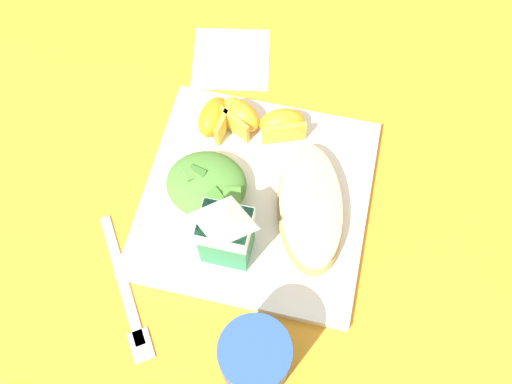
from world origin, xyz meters
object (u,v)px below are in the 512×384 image
orange_wedge_rear (215,118)px  milk_carton (226,232)px  drinking_blue_cup (255,359)px  white_plate (256,198)px  green_salad_pile (206,184)px  paper_napkin (231,58)px  cheesy_pizza_bread (310,208)px  orange_wedge_front (282,124)px  metal_fork (127,297)px  orange_wedge_middle (239,116)px

orange_wedge_rear → milk_carton: bearing=109.5°
orange_wedge_rear → drinking_blue_cup: 0.31m
white_plate → orange_wedge_rear: bearing=-49.5°
green_salad_pile → paper_napkin: green_salad_pile is taller
cheesy_pizza_bread → green_salad_pile: (0.13, -0.00, 0.00)m
white_plate → paper_napkin: bearing=-68.0°
cheesy_pizza_bread → drinking_blue_cup: drinking_blue_cup is taller
cheesy_pizza_bread → orange_wedge_front: bearing=-62.2°
white_plate → paper_napkin: (0.09, -0.21, -0.01)m
green_salad_pile → orange_wedge_rear: bearing=-81.5°
cheesy_pizza_bread → orange_wedge_rear: bearing=-34.2°
metal_fork → drinking_blue_cup: 0.18m
milk_carton → metal_fork: size_ratio=0.66×
cheesy_pizza_bread → paper_napkin: bearing=-55.1°
white_plate → metal_fork: white_plate is taller
milk_carton → paper_napkin: milk_carton is taller
green_salad_pile → white_plate: bearing=-172.7°
orange_wedge_front → orange_wedge_rear: 0.09m
white_plate → orange_wedge_front: (-0.01, -0.10, 0.03)m
orange_wedge_front → cheesy_pizza_bread: bearing=117.8°
cheesy_pizza_bread → drinking_blue_cup: bearing=82.7°
paper_napkin → drinking_blue_cup: bearing=107.5°
orange_wedge_front → metal_fork: 0.29m
milk_carton → orange_wedge_middle: bearing=-80.9°
metal_fork → orange_wedge_middle: bearing=-106.4°
metal_fork → green_salad_pile: bearing=-111.6°
orange_wedge_middle → orange_wedge_front: bearing=179.9°
cheesy_pizza_bread → drinking_blue_cup: 0.19m
milk_carton → orange_wedge_rear: 0.18m
orange_wedge_front → paper_napkin: 0.15m
cheesy_pizza_bread → orange_wedge_front: orange_wedge_front is taller
green_salad_pile → orange_wedge_front: green_salad_pile is taller
white_plate → orange_wedge_rear: orange_wedge_rear is taller
green_salad_pile → metal_fork: bearing=68.4°
white_plate → orange_wedge_middle: size_ratio=4.00×
green_salad_pile → orange_wedge_rear: (0.01, -0.10, -0.00)m
green_salad_pile → orange_wedge_rear: size_ratio=1.60×
milk_carton → paper_napkin: size_ratio=1.00×
paper_napkin → orange_wedge_middle: bearing=109.6°
milk_carton → orange_wedge_middle: size_ratio=1.57×
green_salad_pile → milk_carton: 0.09m
orange_wedge_middle → paper_napkin: bearing=-70.4°
orange_wedge_front → orange_wedge_middle: size_ratio=0.99×
white_plate → paper_napkin: 0.23m
orange_wedge_middle → green_salad_pile: bearing=81.5°
white_plate → orange_wedge_front: orange_wedge_front is taller
cheesy_pizza_bread → metal_fork: cheesy_pizza_bread is taller
orange_wedge_rear → metal_fork: (0.04, 0.25, -0.03)m
cheesy_pizza_bread → paper_napkin: cheesy_pizza_bread is taller
orange_wedge_rear → metal_fork: 0.25m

